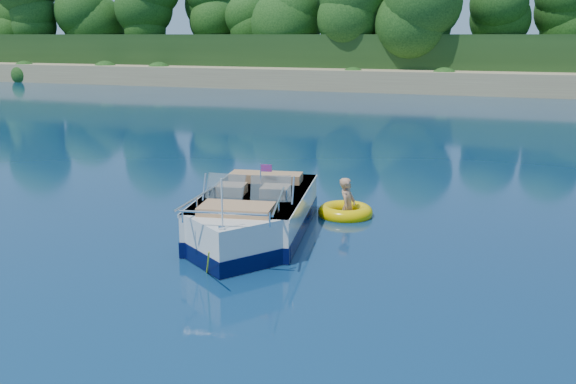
{
  "coord_description": "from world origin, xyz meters",
  "views": [
    {
      "loc": [
        5.47,
        -10.43,
        3.98
      ],
      "look_at": [
        1.16,
        1.54,
        0.85
      ],
      "focal_mm": 40.0,
      "sensor_mm": 36.0,
      "label": 1
    }
  ],
  "objects": [
    {
      "name": "tow_tube",
      "position": [
        1.96,
        3.11,
        0.08
      ],
      "size": [
        1.24,
        1.24,
        0.33
      ],
      "rotation": [
        0.0,
        0.0,
        0.0
      ],
      "color": "#FFCD01",
      "rests_on": "ground"
    },
    {
      "name": "motorboat",
      "position": [
        0.59,
        0.98,
        0.37
      ],
      "size": [
        2.67,
        5.68,
        1.91
      ],
      "rotation": [
        0.0,
        0.0,
        0.17
      ],
      "color": "silver",
      "rests_on": "ground"
    },
    {
      "name": "boy",
      "position": [
        2.01,
        3.17,
        0.0
      ],
      "size": [
        0.35,
        0.76,
        1.47
      ],
      "primitive_type": "imported",
      "rotation": [
        0.0,
        -0.17,
        1.55
      ],
      "color": "tan",
      "rests_on": "ground"
    },
    {
      "name": "shoreline",
      "position": [
        0.0,
        63.77,
        0.98
      ],
      "size": [
        170.0,
        59.0,
        6.0
      ],
      "color": "#947C56",
      "rests_on": "ground"
    },
    {
      "name": "treeline",
      "position": [
        0.04,
        41.01,
        5.55
      ],
      "size": [
        150.0,
        7.12,
        8.19
      ],
      "color": "#301F10",
      "rests_on": "ground"
    },
    {
      "name": "ground",
      "position": [
        0.0,
        0.0,
        0.0
      ],
      "size": [
        160.0,
        160.0,
        0.0
      ],
      "primitive_type": "plane",
      "color": "#091C40",
      "rests_on": "ground"
    }
  ]
}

